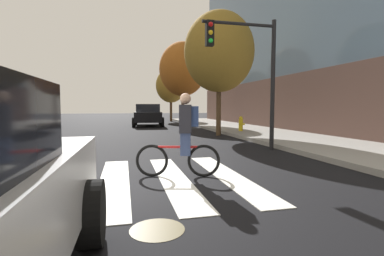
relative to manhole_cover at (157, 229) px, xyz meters
The scene contains 11 objects.
ground_plane 2.40m from the manhole_cover, 110.76° to the left, with size 120.00×120.00×0.00m, color black.
crosswalk_stripes 2.51m from the manhole_cover, 116.38° to the left, with size 6.18×4.05×0.01m.
manhole_cover is the anchor object (origin of this frame).
sedan_mid 18.19m from the manhole_cover, 85.58° to the left, with size 2.49×4.83×1.62m.
cyclist 2.61m from the manhole_cover, 70.83° to the left, with size 1.67×0.49×1.69m.
traffic_light_near 6.91m from the manhole_cover, 55.58° to the left, with size 2.47×0.28×4.20m.
fire_hydrant 12.04m from the manhole_cover, 61.99° to the left, with size 0.33×0.22×0.78m.
street_tree_near 11.65m from the manhole_cover, 67.30° to the left, with size 3.41×3.41×6.07m.
street_tree_mid 19.03m from the manhole_cover, 77.32° to the left, with size 3.58×3.58×6.37m.
street_tree_far 24.83m from the manhole_cover, 80.26° to the left, with size 2.93×2.93×5.22m.
corner_building 22.34m from the manhole_cover, 42.04° to the left, with size 14.06×24.83×15.64m.
Camera 1 is at (0.50, -5.39, 1.41)m, focal length 26.24 mm.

